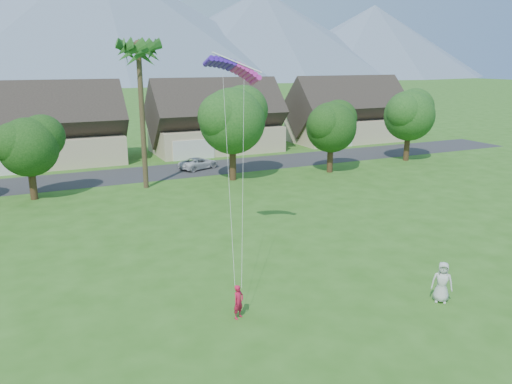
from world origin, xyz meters
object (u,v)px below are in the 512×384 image
watcher (442,282)px  parked_car (199,163)px  parafoil_kite (233,66)px  kite_flyer (238,302)px

watcher → parked_car: (-0.76, 32.49, -0.37)m
watcher → parked_car: 32.50m
parked_car → parafoil_kite: 25.87m
watcher → parked_car: watcher is taller
kite_flyer → parafoil_kite: size_ratio=0.50×
watcher → kite_flyer: bearing=-153.5°
kite_flyer → parked_car: kite_flyer is taller
parked_car → kite_flyer: bearing=141.9°
kite_flyer → parked_car: (8.28, 29.96, -0.16)m
kite_flyer → watcher: 9.39m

